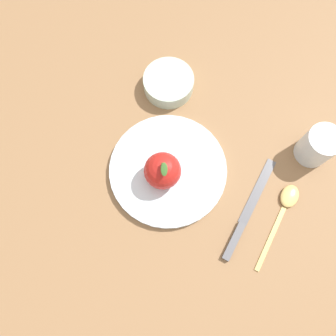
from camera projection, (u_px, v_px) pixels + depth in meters
name	position (u px, v px, depth m)	size (l,w,h in m)	color
ground_plane	(185.00, 176.00, 0.67)	(2.40, 2.40, 0.00)	olive
dinner_plate	(168.00, 170.00, 0.67)	(0.23, 0.23, 0.02)	silver
apple	(163.00, 171.00, 0.62)	(0.07, 0.07, 0.08)	#B21E19
side_bowl	(169.00, 82.00, 0.71)	(0.11, 0.11, 0.03)	#B2C6B2
cup	(319.00, 145.00, 0.64)	(0.07, 0.07, 0.08)	silver
knife	(245.00, 217.00, 0.64)	(0.16, 0.18, 0.01)	#59595E
spoon	(285.00, 206.00, 0.65)	(0.14, 0.15, 0.01)	#D8B766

